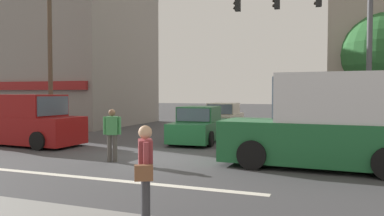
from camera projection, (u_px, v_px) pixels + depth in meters
The scene contains 13 objects.
ground_plane at pixel (154, 157), 12.83m from camera, with size 120.00×120.00×0.00m, color #3D3D3F.
lane_marking_stripe at pixel (93, 178), 9.56m from camera, with size 9.00×0.24×0.01m, color silver.
building_left_block at pixel (58, 53), 26.79m from camera, with size 11.88×8.66×10.05m.
street_tree at pixel (384, 55), 15.80m from camera, with size 3.53×3.53×5.56m.
utility_pole_near_left at pixel (50, 55), 18.58m from camera, with size 1.40×0.22×7.82m.
utility_pole_far_right at pixel (383, 55), 18.49m from camera, with size 1.40×0.22×7.77m.
traffic_light_mast at pixel (329, 33), 13.19m from camera, with size 4.87×0.65×6.20m.
sedan_crossing_rightbound at pixel (199, 126), 16.54m from camera, with size 2.09×4.21×1.58m.
box_truck_crossing_leftbound at pixel (326, 125), 10.78m from camera, with size 5.65×2.35×2.75m.
van_approaching_near at pixel (27, 121), 15.59m from camera, with size 4.69×2.22×2.11m.
sedan_waiting_far at pixel (223, 118), 21.89m from camera, with size 2.01×4.17×1.58m.
pedestrian_foreground_with_bag at pixel (145, 170), 5.97m from camera, with size 0.46×0.67×1.67m.
pedestrian_mid_crossing at pixel (112, 132), 11.83m from camera, with size 0.54×0.33×1.67m.
Camera 1 is at (5.73, -11.46, 2.19)m, focal length 35.00 mm.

